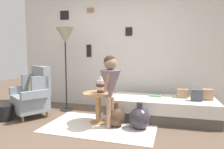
% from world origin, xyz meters
% --- Properties ---
extents(ground_plane, '(12.00, 12.00, 0.00)m').
position_xyz_m(ground_plane, '(0.00, 0.00, 0.00)').
color(ground_plane, brown).
extents(gallery_wall, '(4.80, 0.12, 2.60)m').
position_xyz_m(gallery_wall, '(-0.00, 1.95, 1.30)').
color(gallery_wall, silver).
rests_on(gallery_wall, ground).
extents(rug, '(1.84, 1.12, 0.01)m').
position_xyz_m(rug, '(0.05, 0.64, 0.01)').
color(rug, silver).
rests_on(rug, ground).
extents(armchair, '(0.90, 0.84, 0.97)m').
position_xyz_m(armchair, '(-1.39, 0.80, 0.44)').
color(armchair, olive).
rests_on(armchair, ground).
extents(daybed, '(1.93, 0.88, 0.40)m').
position_xyz_m(daybed, '(1.01, 1.31, 0.20)').
color(daybed, '#4C4742').
rests_on(daybed, ground).
extents(pillow_head, '(0.19, 0.14, 0.20)m').
position_xyz_m(pillow_head, '(1.78, 1.39, 0.50)').
color(pillow_head, tan).
rests_on(pillow_head, daybed).
extents(pillow_mid, '(0.18, 0.12, 0.20)m').
position_xyz_m(pillow_mid, '(1.59, 1.27, 0.50)').
color(pillow_mid, '#474C56').
rests_on(pillow_mid, daybed).
extents(pillow_back, '(0.21, 0.14, 0.16)m').
position_xyz_m(pillow_back, '(1.36, 1.46, 0.48)').
color(pillow_back, tan).
rests_on(pillow_back, daybed).
extents(side_table, '(0.55, 0.55, 0.54)m').
position_xyz_m(side_table, '(-0.05, 0.79, 0.39)').
color(side_table, tan).
rests_on(side_table, ground).
extents(vase_striped, '(0.17, 0.17, 0.27)m').
position_xyz_m(vase_striped, '(-0.01, 0.82, 0.65)').
color(vase_striped, brown).
rests_on(vase_striped, side_table).
extents(floor_lamp, '(0.37, 0.37, 1.75)m').
position_xyz_m(floor_lamp, '(-0.99, 1.36, 1.51)').
color(floor_lamp, black).
rests_on(floor_lamp, ground).
extents(person_child, '(0.34, 0.34, 1.20)m').
position_xyz_m(person_child, '(0.22, 0.61, 0.77)').
color(person_child, '#A37A60').
rests_on(person_child, ground).
extents(book_on_daybed, '(0.24, 0.18, 0.03)m').
position_xyz_m(book_on_daybed, '(0.88, 1.44, 0.42)').
color(book_on_daybed, '#5FA26A').
rests_on(book_on_daybed, daybed).
extents(demijohn_near, '(0.33, 0.33, 0.41)m').
position_xyz_m(demijohn_near, '(0.29, 0.70, 0.17)').
color(demijohn_near, '#473323').
rests_on(demijohn_near, ground).
extents(demijohn_far, '(0.35, 0.35, 0.44)m').
position_xyz_m(demijohn_far, '(0.69, 0.71, 0.18)').
color(demijohn_far, '#332D38').
rests_on(demijohn_far, ground).
extents(magazine_basket, '(0.28, 0.28, 0.28)m').
position_xyz_m(magazine_basket, '(-1.75, 0.43, 0.14)').
color(magazine_basket, black).
rests_on(magazine_basket, ground).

